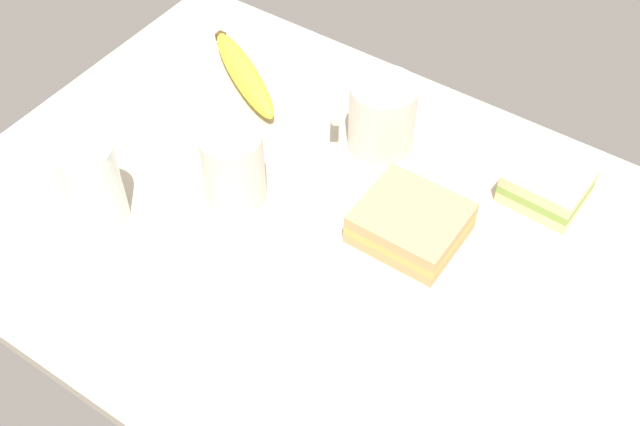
{
  "coord_description": "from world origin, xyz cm",
  "views": [
    {
      "loc": [
        34.37,
        -50.77,
        76.02
      ],
      "look_at": [
        0.0,
        0.0,
        5.0
      ],
      "focal_mm": 44.66,
      "sensor_mm": 36.0,
      "label": 1
    }
  ],
  "objects_px": {
    "banana": "(244,74)",
    "coffee_mug_milky": "(233,166)",
    "glass_of_milk": "(93,187)",
    "sandwich_side": "(546,185)",
    "coffee_mug_black": "(382,116)",
    "sandwich_main": "(411,223)"
  },
  "relations": [
    {
      "from": "coffee_mug_milky",
      "to": "sandwich_side",
      "type": "xyz_separation_m",
      "value": [
        0.32,
        0.21,
        -0.03
      ]
    },
    {
      "from": "sandwich_side",
      "to": "coffee_mug_milky",
      "type": "bearing_deg",
      "value": -146.45
    },
    {
      "from": "coffee_mug_black",
      "to": "banana",
      "type": "xyz_separation_m",
      "value": [
        -0.22,
        -0.0,
        -0.03
      ]
    },
    {
      "from": "banana",
      "to": "glass_of_milk",
      "type": "bearing_deg",
      "value": -88.54
    },
    {
      "from": "coffee_mug_black",
      "to": "sandwich_main",
      "type": "relative_size",
      "value": 0.9
    },
    {
      "from": "sandwich_side",
      "to": "banana",
      "type": "relative_size",
      "value": 0.51
    },
    {
      "from": "sandwich_main",
      "to": "sandwich_side",
      "type": "height_order",
      "value": "same"
    },
    {
      "from": "coffee_mug_milky",
      "to": "sandwich_side",
      "type": "relative_size",
      "value": 1.06
    },
    {
      "from": "coffee_mug_black",
      "to": "coffee_mug_milky",
      "type": "bearing_deg",
      "value": -119.63
    },
    {
      "from": "coffee_mug_black",
      "to": "sandwich_main",
      "type": "bearing_deg",
      "value": -45.76
    },
    {
      "from": "sandwich_main",
      "to": "glass_of_milk",
      "type": "height_order",
      "value": "glass_of_milk"
    },
    {
      "from": "sandwich_main",
      "to": "banana",
      "type": "distance_m",
      "value": 0.35
    },
    {
      "from": "coffee_mug_milky",
      "to": "sandwich_main",
      "type": "relative_size",
      "value": 0.85
    },
    {
      "from": "sandwich_side",
      "to": "glass_of_milk",
      "type": "bearing_deg",
      "value": -142.64
    },
    {
      "from": "coffee_mug_milky",
      "to": "glass_of_milk",
      "type": "height_order",
      "value": "glass_of_milk"
    },
    {
      "from": "banana",
      "to": "coffee_mug_milky",
      "type": "bearing_deg",
      "value": -55.14
    },
    {
      "from": "glass_of_milk",
      "to": "coffee_mug_milky",
      "type": "bearing_deg",
      "value": 46.19
    },
    {
      "from": "coffee_mug_milky",
      "to": "sandwich_side",
      "type": "bearing_deg",
      "value": 33.55
    },
    {
      "from": "sandwich_main",
      "to": "banana",
      "type": "xyz_separation_m",
      "value": [
        -0.33,
        0.11,
        -0.0
      ]
    },
    {
      "from": "sandwich_side",
      "to": "banana",
      "type": "xyz_separation_m",
      "value": [
        -0.44,
        -0.04,
        -0.0
      ]
    },
    {
      "from": "banana",
      "to": "coffee_mug_black",
      "type": "bearing_deg",
      "value": 0.56
    },
    {
      "from": "sandwich_main",
      "to": "coffee_mug_milky",
      "type": "bearing_deg",
      "value": -162.87
    }
  ]
}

